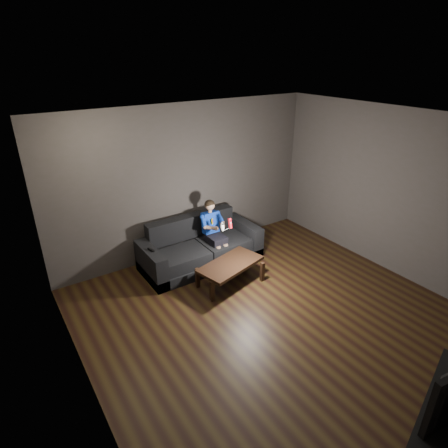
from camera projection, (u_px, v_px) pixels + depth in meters
floor at (276, 319)px, 5.29m from camera, size 5.00×5.00×0.00m
back_wall at (187, 181)px, 6.60m from camera, size 5.00×0.04×2.70m
left_wall at (79, 302)px, 3.46m from camera, size 0.04×5.00×2.70m
right_wall at (400, 195)px, 5.98m from camera, size 0.04×5.00×2.70m
ceiling at (290, 125)px, 4.14m from camera, size 5.00×5.00×0.02m
sofa at (200, 249)px, 6.59m from camera, size 2.10×0.91×0.81m
child at (213, 226)px, 6.49m from camera, size 0.42×0.51×1.03m
wii_remote_red at (230, 223)px, 6.15m from camera, size 0.05×0.07×0.18m
nunchuk_white at (222, 227)px, 6.09m from camera, size 0.09×0.11×0.16m
wii_remote_black at (151, 250)px, 5.92m from camera, size 0.06×0.15×0.03m
coffee_table at (230, 266)px, 5.96m from camera, size 1.16×0.77×0.39m
media_console at (445, 424)px, 3.52m from camera, size 1.54×0.84×0.53m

